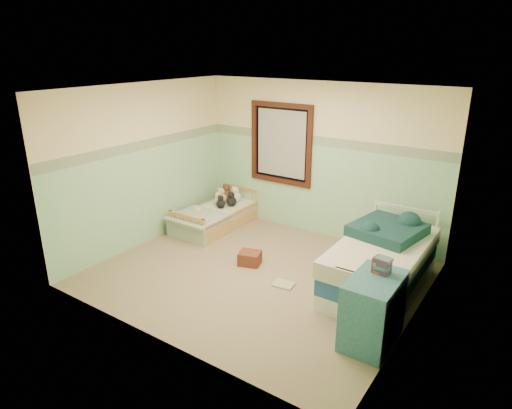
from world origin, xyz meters
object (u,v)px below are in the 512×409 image
Objects in this scene: red_pillow at (250,258)px; toddler_bed_frame at (216,221)px; plush_floor_tan at (174,226)px; twin_bed_frame at (379,282)px; dresser at (373,310)px; floor_book at (284,284)px; plush_floor_cream at (198,220)px.

toddler_bed_frame is at bearing 147.15° from red_pillow.
toddler_bed_frame is 5.10× the size of red_pillow.
plush_floor_tan is 3.50m from twin_bed_frame.
dresser is (3.42, -1.59, 0.28)m from toddler_bed_frame.
plush_floor_cream is at bearing 152.11° from floor_book.
red_pillow is at bearing 154.34° from floor_book.
dresser is (3.80, -0.95, 0.25)m from plush_floor_tan.
plush_floor_cream is 1.66m from red_pillow.
plush_floor_tan is 0.13× the size of twin_bed_frame.
plush_floor_cream is 0.35× the size of dresser.
dresser reaches higher than toddler_bed_frame.
toddler_bed_frame is at bearing 44.99° from plush_floor_cream.
red_pillow is at bearing -22.32° from plush_floor_cream.
dresser is at bearing -19.43° from red_pillow.
dresser reaches higher than plush_floor_cream.
plush_floor_tan is at bearing -121.15° from toddler_bed_frame.
dresser reaches higher than twin_bed_frame.
floor_book is at bearing -21.29° from plush_floor_cream.
toddler_bed_frame is 6.14× the size of plush_floor_tan.
twin_bed_frame is (3.11, -0.49, 0.01)m from toddler_bed_frame.
twin_bed_frame reaches higher than red_pillow.
toddler_bed_frame is 3.15m from twin_bed_frame.
twin_bed_frame is at bearing 2.38° from plush_floor_tan.
dresser is (0.30, -1.10, 0.27)m from twin_bed_frame.
red_pillow is (-1.80, -0.36, -0.02)m from twin_bed_frame.
plush_floor_tan is 0.92× the size of floor_book.
dresser reaches higher than red_pillow.
plush_floor_tan is 0.83× the size of red_pillow.
dresser is 2.79× the size of floor_book.
toddler_bed_frame is 5.65× the size of floor_book.
plush_floor_tan reaches higher than red_pillow.
red_pillow is (1.53, -0.63, -0.04)m from plush_floor_cream.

